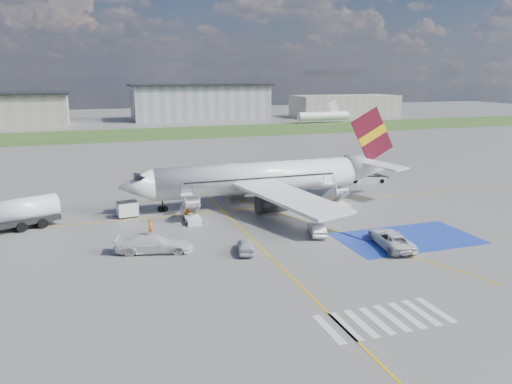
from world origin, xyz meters
TOP-DOWN VIEW (x-y plane):
  - ground at (0.00, 0.00)m, footprint 400.00×400.00m
  - grass_strip at (0.00, 95.00)m, footprint 400.00×30.00m
  - taxiway_line_main at (0.00, 12.00)m, footprint 120.00×0.20m
  - taxiway_line_cross at (-5.00, -10.00)m, footprint 0.20×60.00m
  - taxiway_line_diag at (0.00, 12.00)m, footprint 20.71×56.45m
  - staging_box at (10.00, -4.00)m, footprint 14.00×8.00m
  - crosswalk at (-1.80, -18.00)m, footprint 9.00×4.00m
  - terminal_centre at (20.00, 135.00)m, footprint 48.00×18.00m
  - terminal_east at (75.00, 128.00)m, footprint 40.00×16.00m
  - airliner at (1.51, 14.00)m, footprint 36.81×32.95m
  - airstairs_fwd at (-9.50, 8.70)m, footprint 1.90×5.20m
  - airstairs_aft at (9.00, 8.70)m, footprint 1.90×5.20m
  - fuel_tanker at (-28.33, 11.82)m, footprint 10.11×5.90m
  - gpu_cart at (-16.18, 13.12)m, footprint 2.47×1.80m
  - belt_loader at (20.35, 20.77)m, footprint 6.07×3.57m
  - car_silver_a at (-6.73, -2.50)m, footprint 2.48×4.19m
  - car_silver_b at (1.75, 0.00)m, footprint 2.50×4.31m
  - van_white_a at (7.04, -5.42)m, footprint 3.40×5.72m
  - van_white_b at (-14.90, 0.30)m, footprint 5.77×3.49m
  - crew_fwd at (-14.49, 5.70)m, footprint 0.72×0.68m
  - crew_nose at (-9.94, 9.95)m, footprint 1.15×1.15m
  - crew_aft at (7.20, 6.94)m, footprint 1.01×1.08m

SIDE VIEW (x-z plane):
  - ground at x=0.00m, z-range 0.00..0.00m
  - grass_strip at x=0.00m, z-range 0.00..0.01m
  - taxiway_line_main at x=0.00m, z-range 0.00..0.01m
  - taxiway_line_cross at x=-5.00m, z-range 0.00..0.01m
  - taxiway_line_diag at x=0.00m, z-range 0.00..0.01m
  - staging_box at x=10.00m, z-range 0.00..0.01m
  - crosswalk at x=-1.80m, z-range 0.00..0.01m
  - belt_loader at x=20.35m, z-range -0.44..1.31m
  - airstairs_fwd at x=-9.50m, z-range -1.18..2.42m
  - airstairs_aft at x=9.00m, z-range -1.18..2.42m
  - car_silver_a at x=-6.73m, z-range 0.00..1.34m
  - car_silver_b at x=1.75m, z-range 0.00..1.34m
  - crew_fwd at x=-14.49m, z-range 0.00..1.66m
  - gpu_cart at x=-16.18m, z-range -0.09..1.80m
  - crew_aft at x=7.20m, z-range 0.00..1.78m
  - crew_nose at x=-9.94m, z-range 0.00..1.88m
  - van_white_a at x=7.04m, z-range 0.00..2.01m
  - van_white_b at x=-14.90m, z-range 0.00..2.11m
  - fuel_tanker at x=-28.33m, z-range -0.27..3.09m
  - airliner at x=1.51m, z-range -2.57..9.35m
  - terminal_east at x=75.00m, z-range 0.00..8.00m
  - terminal_centre at x=20.00m, z-range 0.00..12.00m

